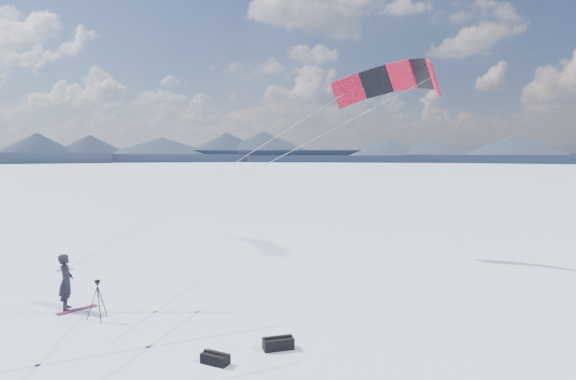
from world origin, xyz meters
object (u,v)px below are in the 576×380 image
gear_bag_b (215,358)px  gear_bag_a (278,343)px  snowkiter (67,309)px  tripod (98,294)px  snowboard (77,310)px

gear_bag_b → gear_bag_a: bearing=57.2°
snowkiter → gear_bag_a: size_ratio=2.19×
tripod → gear_bag_a: bearing=-84.8°
gear_bag_a → tripod: bearing=141.6°
tripod → gear_bag_b: (2.34, -4.66, -0.69)m
snowkiter → gear_bag_a: 7.88m
snowkiter → tripod: tripod is taller
snowkiter → gear_bag_a: (4.99, -6.09, 0.16)m
gear_bag_b → snowboard: bearing=168.9°
snowboard → gear_bag_b: (2.90, -5.95, 0.12)m
snowboard → gear_bag_a: size_ratio=1.56×
snowboard → gear_bag_b: 6.62m
tripod → gear_bag_b: tripod is taller
tripod → gear_bag_b: 5.26m
snowkiter → gear_bag_b: snowkiter is taller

